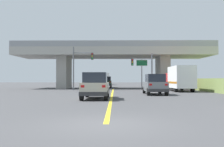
{
  "coord_description": "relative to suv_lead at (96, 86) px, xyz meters",
  "views": [
    {
      "loc": [
        0.31,
        -8.1,
        1.51
      ],
      "look_at": [
        -0.07,
        20.45,
        2.2
      ],
      "focal_mm": 38.59,
      "sensor_mm": 36.0,
      "label": 1
    }
  ],
  "objects": [
    {
      "name": "suv_lead",
      "position": [
        0.0,
        0.0,
        0.0
      ],
      "size": [
        2.0,
        4.59,
        2.02
      ],
      "color": "#B7B29E",
      "rests_on": "ground"
    },
    {
      "name": "suv_crossing",
      "position": [
        5.44,
        5.33,
        -0.0
      ],
      "size": [
        1.97,
        4.71,
        2.02
      ],
      "rotation": [
        0.0,
        0.0,
        -0.01
      ],
      "color": "slate",
      "rests_on": "ground"
    },
    {
      "name": "lane_divider_stripe",
      "position": [
        1.2,
        3.81,
        -1.01
      ],
      "size": [
        0.2,
        28.7,
        0.01
      ],
      "primitive_type": "cube",
      "color": "yellow",
      "rests_on": "ground"
    },
    {
      "name": "semi_truck_distant",
      "position": [
        -1.3,
        48.8,
        0.66
      ],
      "size": [
        2.33,
        6.43,
        3.23
      ],
      "color": "navy",
      "rests_on": "ground"
    },
    {
      "name": "box_truck",
      "position": [
        9.68,
        11.87,
        0.62
      ],
      "size": [
        2.33,
        6.82,
        3.12
      ],
      "color": "red",
      "rests_on": "ground"
    },
    {
      "name": "ground",
      "position": [
        1.2,
        21.35,
        -1.01
      ],
      "size": [
        160.0,
        160.0,
        0.0
      ],
      "primitive_type": "plane",
      "color": "#424244"
    },
    {
      "name": "highway_sign",
      "position": [
        5.76,
        19.66,
        2.52
      ],
      "size": [
        1.76,
        0.17,
        4.76
      ],
      "color": "slate",
      "rests_on": "ground"
    },
    {
      "name": "sedan_oncoming",
      "position": [
        -0.09,
        26.03,
        -0.0
      ],
      "size": [
        1.88,
        4.7,
        2.02
      ],
      "color": "#2D4C33",
      "rests_on": "ground"
    },
    {
      "name": "overpass_bridge",
      "position": [
        1.2,
        21.35,
        4.23
      ],
      "size": [
        31.43,
        8.13,
        7.38
      ],
      "color": "#A8A59E",
      "rests_on": "ground"
    },
    {
      "name": "traffic_signal_nearside",
      "position": [
        5.72,
        15.7,
        2.26
      ],
      "size": [
        3.05,
        0.36,
        5.23
      ],
      "color": "#56595E",
      "rests_on": "ground"
    },
    {
      "name": "traffic_signal_farside",
      "position": [
        -3.46,
        15.03,
        2.77
      ],
      "size": [
        2.89,
        0.36,
        6.1
      ],
      "color": "#56595E",
      "rests_on": "ground"
    }
  ]
}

